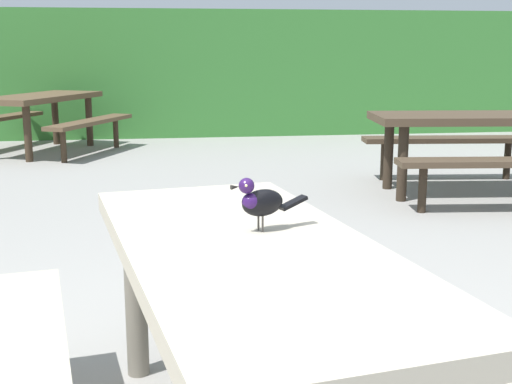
# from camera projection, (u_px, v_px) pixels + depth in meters

# --- Properties ---
(hedge_wall) EXTENTS (28.00, 1.26, 1.88)m
(hedge_wall) POSITION_uv_depth(u_px,v_px,m) (170.00, 73.00, 10.60)
(hedge_wall) COLOR #387A33
(hedge_wall) RESTS_ON ground
(picnic_table_foreground) EXTENTS (1.95, 1.97, 0.74)m
(picnic_table_foreground) POSITION_uv_depth(u_px,v_px,m) (249.00, 298.00, 2.16)
(picnic_table_foreground) COLOR #B2A893
(picnic_table_foreground) RESTS_ON ground
(bird_grackle) EXTENTS (0.28, 0.14, 0.18)m
(bird_grackle) POSITION_uv_depth(u_px,v_px,m) (260.00, 201.00, 2.23)
(bird_grackle) COLOR black
(bird_grackle) RESTS_ON picnic_table_foreground
(picnic_table_mid_left) EXTENTS (1.87, 1.85, 0.74)m
(picnic_table_mid_left) POSITION_uv_depth(u_px,v_px,m) (472.00, 134.00, 6.21)
(picnic_table_mid_left) COLOR #473828
(picnic_table_mid_left) RESTS_ON ground
(picnic_table_mid_right) EXTENTS (2.25, 2.26, 0.74)m
(picnic_table_mid_right) POSITION_uv_depth(u_px,v_px,m) (42.00, 109.00, 8.71)
(picnic_table_mid_right) COLOR brown
(picnic_table_mid_right) RESTS_ON ground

